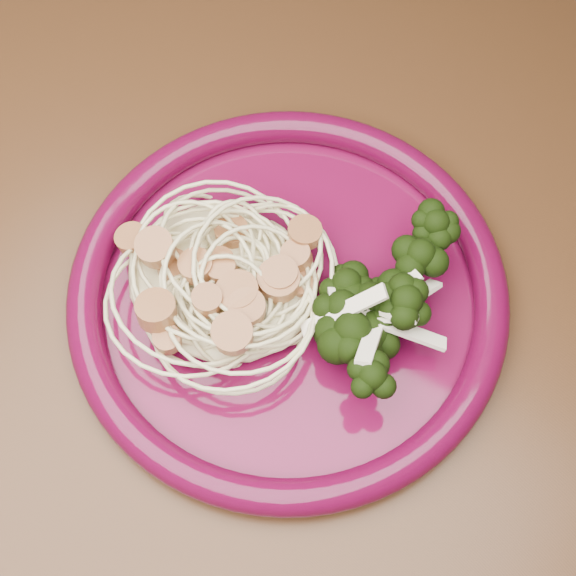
# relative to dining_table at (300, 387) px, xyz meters

# --- Properties ---
(dining_table) EXTENTS (1.20, 0.80, 0.75)m
(dining_table) POSITION_rel_dining_table_xyz_m (0.00, 0.00, 0.00)
(dining_table) COLOR #472814
(dining_table) RESTS_ON ground
(dinner_plate) EXTENTS (0.39, 0.39, 0.03)m
(dinner_plate) POSITION_rel_dining_table_xyz_m (-0.02, 0.02, 0.11)
(dinner_plate) COLOR #530829
(dinner_plate) RESTS_ON dining_table
(spaghetti_pile) EXTENTS (0.17, 0.16, 0.03)m
(spaghetti_pile) POSITION_rel_dining_table_xyz_m (-0.07, 0.01, 0.12)
(spaghetti_pile) COLOR beige
(spaghetti_pile) RESTS_ON dinner_plate
(scallop_cluster) EXTENTS (0.17, 0.17, 0.05)m
(scallop_cluster) POSITION_rel_dining_table_xyz_m (-0.07, 0.01, 0.16)
(scallop_cluster) COLOR #AE7142
(scallop_cluster) RESTS_ON spaghetti_pile
(broccoli_pile) EXTENTS (0.14, 0.18, 0.05)m
(broccoli_pile) POSITION_rel_dining_table_xyz_m (0.03, 0.04, 0.13)
(broccoli_pile) COLOR black
(broccoli_pile) RESTS_ON dinner_plate
(onion_garnish) EXTENTS (0.10, 0.12, 0.06)m
(onion_garnish) POSITION_rel_dining_table_xyz_m (0.03, 0.04, 0.17)
(onion_garnish) COLOR white
(onion_garnish) RESTS_ON broccoli_pile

